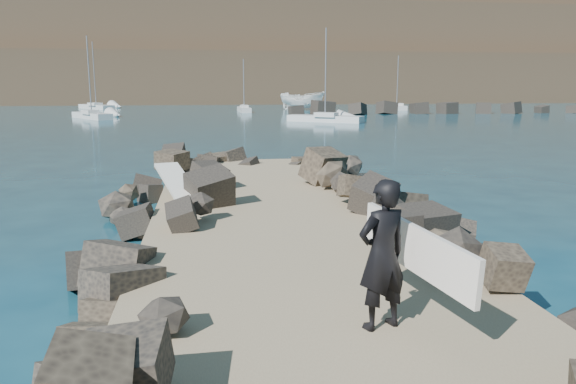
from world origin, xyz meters
name	(u,v)px	position (x,y,z in m)	size (l,w,h in m)	color
ground	(282,248)	(0.00, 0.00, 0.00)	(800.00, 800.00, 0.00)	#0F384C
jetty	(295,262)	(0.00, -2.00, 0.30)	(6.00, 26.00, 0.60)	#8C7759
riprap_left	(145,251)	(-2.90, -1.50, 0.50)	(2.60, 22.00, 1.00)	black
riprap_right	(428,239)	(2.90, -1.50, 0.50)	(2.60, 22.00, 1.00)	black
breakwater_secondary	(498,109)	(35.00, 55.00, 0.60)	(52.00, 4.00, 1.20)	black
headland	(245,42)	(10.00, 160.00, 16.00)	(360.00, 140.00, 32.00)	#2D4919
surfboard_resting	(177,185)	(-2.49, 2.72, 1.04)	(0.67, 2.68, 0.09)	white
boat_imported	(302,100)	(12.33, 70.28, 1.32)	(2.56, 6.81, 2.63)	white
surfer_with_board	(387,254)	(0.59, -5.76, 1.59)	(1.20, 2.38, 1.96)	black
sailboat_d	(397,107)	(25.93, 67.55, 0.35)	(1.87, 6.57, 7.88)	silver
sailboat_c	(325,119)	(9.93, 42.41, 0.35)	(7.27, 5.72, 9.17)	silver
sailboat_b	(244,109)	(3.30, 63.57, 0.35)	(1.58, 5.83, 7.10)	silver
sailboat_a	(92,116)	(-14.05, 51.27, 0.35)	(5.36, 7.11, 8.88)	silver
sailboat_e	(96,107)	(-18.12, 75.91, 0.35)	(6.37, 7.91, 9.98)	silver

